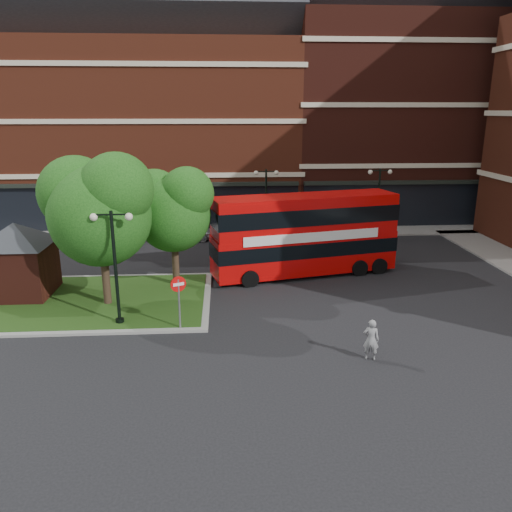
{
  "coord_description": "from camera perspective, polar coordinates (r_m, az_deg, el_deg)",
  "views": [
    {
      "loc": [
        -0.93,
        -19.91,
        8.9
      ],
      "look_at": [
        0.59,
        3.58,
        2.0
      ],
      "focal_mm": 35.0,
      "sensor_mm": 36.0,
      "label": 1
    }
  ],
  "objects": [
    {
      "name": "pavement_far",
      "position": [
        37.48,
        -2.18,
        2.68
      ],
      "size": [
        44.0,
        3.0,
        0.12
      ],
      "primitive_type": "cube",
      "color": "slate",
      "rests_on": "ground"
    },
    {
      "name": "kiosk",
      "position": [
        26.77,
        -25.67,
        0.45
      ],
      "size": [
        6.51,
        6.51,
        3.6
      ],
      "color": "#471911",
      "rests_on": "traffic_island"
    },
    {
      "name": "woman",
      "position": [
        19.06,
        13.02,
        -9.29
      ],
      "size": [
        0.67,
        0.54,
        1.58
      ],
      "primitive_type": "imported",
      "rotation": [
        0.0,
        0.0,
        2.83
      ],
      "color": "gray",
      "rests_on": "ground"
    },
    {
      "name": "terrace_far_left",
      "position": [
        44.52,
        -13.21,
        13.47
      ],
      "size": [
        26.0,
        12.0,
        14.0
      ],
      "primitive_type": "cube",
      "color": "maroon",
      "rests_on": "ground"
    },
    {
      "name": "lamp_far_left",
      "position": [
        35.07,
        1.15,
        6.36
      ],
      "size": [
        1.72,
        0.36,
        5.0
      ],
      "color": "black",
      "rests_on": "ground"
    },
    {
      "name": "traffic_island",
      "position": [
        25.55,
        -19.59,
        -4.88
      ],
      "size": [
        12.6,
        7.6,
        0.15
      ],
      "color": "gray",
      "rests_on": "ground"
    },
    {
      "name": "bus",
      "position": [
        27.65,
        5.6,
        3.03
      ],
      "size": [
        10.54,
        4.63,
        3.92
      ],
      "rotation": [
        0.0,
        0.0,
        0.23
      ],
      "color": "#BC0707",
      "rests_on": "ground"
    },
    {
      "name": "no_entry_sign",
      "position": [
        20.79,
        -8.83,
        -4.11
      ],
      "size": [
        0.62,
        0.31,
        2.39
      ],
      "rotation": [
        0.0,
        0.0,
        0.41
      ],
      "color": "slate",
      "rests_on": "ground"
    },
    {
      "name": "terrace_far_right",
      "position": [
        46.39,
        15.59,
        14.64
      ],
      "size": [
        18.0,
        12.0,
        16.0
      ],
      "primitive_type": "cube",
      "color": "#471911",
      "rests_on": "ground"
    },
    {
      "name": "car_white",
      "position": [
        37.08,
        3.06,
        3.6
      ],
      "size": [
        4.51,
        1.58,
        1.48
      ],
      "primitive_type": "imported",
      "rotation": [
        0.0,
        0.0,
        1.57
      ],
      "color": "silver",
      "rests_on": "ground"
    },
    {
      "name": "car_silver",
      "position": [
        35.57,
        -8.3,
        2.8
      ],
      "size": [
        4.17,
        2.09,
        1.36
      ],
      "primitive_type": "imported",
      "rotation": [
        0.0,
        0.0,
        1.69
      ],
      "color": "#A3A5AA",
      "rests_on": "ground"
    },
    {
      "name": "tree_island_west",
      "position": [
        23.55,
        -17.65,
        5.53
      ],
      "size": [
        5.4,
        4.71,
        7.21
      ],
      "color": "#2D2116",
      "rests_on": "ground"
    },
    {
      "name": "lamp_far_right",
      "position": [
        36.62,
        13.8,
        6.32
      ],
      "size": [
        1.72,
        0.36,
        5.0
      ],
      "color": "black",
      "rests_on": "ground"
    },
    {
      "name": "tree_island_east",
      "position": [
        25.54,
        -9.64,
        5.6
      ],
      "size": [
        4.46,
        3.9,
        6.29
      ],
      "color": "#2D2116",
      "rests_on": "ground"
    },
    {
      "name": "ground",
      "position": [
        21.83,
        -0.95,
        -7.73
      ],
      "size": [
        120.0,
        120.0,
        0.0
      ],
      "primitive_type": "plane",
      "color": "black",
      "rests_on": "ground"
    },
    {
      "name": "lamp_island",
      "position": [
        21.5,
        -15.81,
        -0.71
      ],
      "size": [
        1.72,
        0.36,
        5.0
      ],
      "color": "black",
      "rests_on": "ground"
    }
  ]
}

